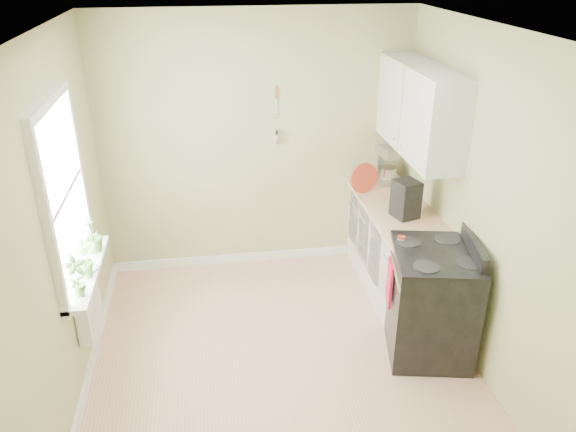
{
  "coord_description": "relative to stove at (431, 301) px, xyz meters",
  "views": [
    {
      "loc": [
        -0.52,
        -3.69,
        3.18
      ],
      "look_at": [
        0.13,
        0.55,
        1.13
      ],
      "focal_mm": 35.0,
      "sensor_mm": 36.0,
      "label": 1
    }
  ],
  "objects": [
    {
      "name": "window",
      "position": [
        -2.86,
        0.25,
        1.07
      ],
      "size": [
        0.06,
        1.14,
        1.44
      ],
      "color": "white",
      "rests_on": "wall_left"
    },
    {
      "name": "wall_right",
      "position": [
        0.33,
        -0.05,
        0.87
      ],
      "size": [
        0.02,
        3.6,
        2.7
      ],
      "primitive_type": "cube",
      "color": "tan",
      "rests_on": "floor"
    },
    {
      "name": "wall_back",
      "position": [
        -1.28,
        1.76,
        0.87
      ],
      "size": [
        3.2,
        0.02,
        2.7
      ],
      "primitive_type": "cube",
      "color": "tan",
      "rests_on": "floor"
    },
    {
      "name": "wall_utensils",
      "position": [
        -1.08,
        1.73,
        1.08
      ],
      "size": [
        0.02,
        0.14,
        0.58
      ],
      "color": "#E6B68C",
      "rests_on": "wall_back"
    },
    {
      "name": "base_cabinets",
      "position": [
        0.02,
        0.95,
        -0.05
      ],
      "size": [
        0.6,
        1.6,
        0.87
      ],
      "primitive_type": "cube",
      "color": "white",
      "rests_on": "floor"
    },
    {
      "name": "plant_a",
      "position": [
        -2.78,
        -0.13,
        0.58
      ],
      "size": [
        0.21,
        0.19,
        0.32
      ],
      "primitive_type": "imported",
      "rotation": [
        0.0,
        0.0,
        0.55
      ],
      "color": "#476F30",
      "rests_on": "window_sill"
    },
    {
      "name": "jar",
      "position": [
        -0.22,
        0.25,
        0.47
      ],
      "size": [
        0.07,
        0.07,
        0.08
      ],
      "color": "beige",
      "rests_on": "countertop"
    },
    {
      "name": "stand_mixer",
      "position": [
        0.08,
        1.67,
        0.61
      ],
      "size": [
        0.28,
        0.39,
        0.44
      ],
      "color": "#B2B2B7",
      "rests_on": "countertop"
    },
    {
      "name": "countertop",
      "position": [
        0.01,
        0.95,
        0.41
      ],
      "size": [
        0.64,
        1.6,
        0.04
      ],
      "primitive_type": "cube",
      "color": "#E6B68C",
      "rests_on": "base_cabinets"
    },
    {
      "name": "floor",
      "position": [
        -1.28,
        -0.05,
        -0.49
      ],
      "size": [
        3.2,
        3.6,
        0.02
      ],
      "primitive_type": "cube",
      "color": "tan",
      "rests_on": "ground"
    },
    {
      "name": "ceiling",
      "position": [
        -1.28,
        -0.05,
        2.23
      ],
      "size": [
        3.2,
        3.6,
        0.02
      ],
      "primitive_type": "cube",
      "color": "white",
      "rests_on": "wall_back"
    },
    {
      "name": "wall_left",
      "position": [
        -2.89,
        -0.05,
        0.87
      ],
      "size": [
        0.02,
        3.6,
        2.7
      ],
      "primitive_type": "cube",
      "color": "tan",
      "rests_on": "floor"
    },
    {
      "name": "window_sill",
      "position": [
        -2.79,
        0.25,
        0.4
      ],
      "size": [
        0.18,
        1.14,
        0.04
      ],
      "primitive_type": "cube",
      "color": "white",
      "rests_on": "wall_left"
    },
    {
      "name": "stove",
      "position": [
        0.0,
        0.0,
        0.0
      ],
      "size": [
        0.83,
        0.9,
        1.08
      ],
      "color": "black",
      "rests_on": "floor"
    },
    {
      "name": "radiator",
      "position": [
        -2.82,
        0.2,
        0.07
      ],
      "size": [
        0.12,
        0.5,
        0.35
      ],
      "primitive_type": "cube",
      "color": "white",
      "rests_on": "wall_left"
    },
    {
      "name": "plant_c",
      "position": [
        -2.78,
        0.55,
        0.57
      ],
      "size": [
        0.22,
        0.22,
        0.3
      ],
      "primitive_type": "imported",
      "rotation": [
        0.0,
        0.0,
        4.34
      ],
      "color": "#476F30",
      "rests_on": "window_sill"
    },
    {
      "name": "upper_cabinets",
      "position": [
        0.15,
        1.05,
        1.37
      ],
      "size": [
        0.35,
        1.4,
        0.8
      ],
      "primitive_type": "cube",
      "color": "white",
      "rests_on": "wall_right"
    },
    {
      "name": "kettle",
      "position": [
        -0.23,
        1.67,
        0.51
      ],
      "size": [
        0.17,
        0.1,
        0.17
      ],
      "color": "silver",
      "rests_on": "countertop"
    },
    {
      "name": "coffee_maker",
      "position": [
        -0.01,
        0.78,
        0.59
      ],
      "size": [
        0.26,
        0.27,
        0.35
      ],
      "color": "black",
      "rests_on": "countertop"
    },
    {
      "name": "red_tray",
      "position": [
        -0.23,
        1.4,
        0.58
      ],
      "size": [
        0.32,
        0.14,
        0.31
      ],
      "primitive_type": "cylinder",
      "rotation": [
        1.45,
        0.0,
        0.27
      ],
      "color": "#9F341D",
      "rests_on": "countertop"
    },
    {
      "name": "plant_b",
      "position": [
        -2.78,
        0.15,
        0.56
      ],
      "size": [
        0.2,
        0.21,
        0.29
      ],
      "primitive_type": "imported",
      "rotation": [
        0.0,
        0.0,
        2.14
      ],
      "color": "#476F30",
      "rests_on": "window_sill"
    }
  ]
}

